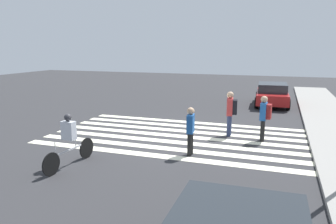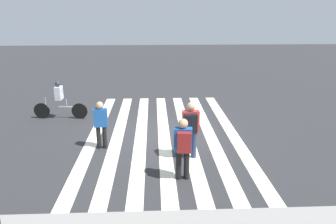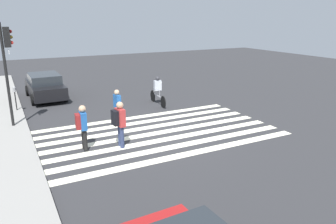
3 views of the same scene
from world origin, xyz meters
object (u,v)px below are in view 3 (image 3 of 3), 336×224
object	(u,v)px
parking_meter	(15,93)
pedestrian_adult_tall_backpack	(119,121)
car_parked_far_curb	(45,86)
pedestrian_adult_blue_shirt	(82,124)
pedestrian_adult_yellow_jacket	(117,104)
traffic_light	(7,56)
cyclist_far_lane	(158,90)

from	to	relation	value
parking_meter	pedestrian_adult_tall_backpack	size ratio (longest dim) A/B	0.78
parking_meter	car_parked_far_curb	distance (m)	3.11
parking_meter	pedestrian_adult_blue_shirt	xyz separation A→B (m)	(-6.64, -1.91, -0.02)
pedestrian_adult_tall_backpack	pedestrian_adult_blue_shirt	xyz separation A→B (m)	(0.34, 1.32, -0.03)
pedestrian_adult_yellow_jacket	pedestrian_adult_blue_shirt	bearing A→B (deg)	-47.14
parking_meter	pedestrian_adult_tall_backpack	distance (m)	7.69
pedestrian_adult_blue_shirt	car_parked_far_curb	distance (m)	9.17
traffic_light	car_parked_far_curb	size ratio (longest dim) A/B	1.05
pedestrian_adult_tall_backpack	car_parked_far_curb	distance (m)	9.62
cyclist_far_lane	parking_meter	bearing A→B (deg)	79.01
parking_meter	car_parked_far_curb	bearing A→B (deg)	-35.51
pedestrian_adult_yellow_jacket	cyclist_far_lane	size ratio (longest dim) A/B	0.71
pedestrian_adult_blue_shirt	car_parked_far_curb	xyz separation A→B (m)	(9.16, 0.11, -0.25)
traffic_light	car_parked_far_curb	distance (m)	6.10
traffic_light	pedestrian_adult_tall_backpack	bearing A→B (deg)	-141.60
car_parked_far_curb	pedestrian_adult_tall_backpack	bearing A→B (deg)	-172.55
parking_meter	pedestrian_adult_blue_shirt	distance (m)	6.91
car_parked_far_curb	pedestrian_adult_blue_shirt	bearing A→B (deg)	179.61
pedestrian_adult_tall_backpack	pedestrian_adult_yellow_jacket	xyz separation A→B (m)	(2.85, -0.90, -0.14)
cyclist_far_lane	pedestrian_adult_tall_backpack	bearing A→B (deg)	145.29
pedestrian_adult_blue_shirt	pedestrian_adult_yellow_jacket	bearing A→B (deg)	143.47
cyclist_far_lane	car_parked_far_curb	world-z (taller)	cyclist_far_lane
pedestrian_adult_tall_backpack	cyclist_far_lane	world-z (taller)	pedestrian_adult_tall_backpack
traffic_light	parking_meter	size ratio (longest dim) A/B	3.31
parking_meter	pedestrian_adult_tall_backpack	world-z (taller)	pedestrian_adult_tall_backpack
traffic_light	cyclist_far_lane	bearing A→B (deg)	-84.30
traffic_light	parking_meter	bearing A→B (deg)	-3.93
parking_meter	pedestrian_adult_blue_shirt	size ratio (longest dim) A/B	0.80
pedestrian_adult_tall_backpack	parking_meter	bearing A→B (deg)	-161.05
pedestrian_adult_tall_backpack	pedestrian_adult_blue_shirt	world-z (taller)	pedestrian_adult_tall_backpack
pedestrian_adult_tall_backpack	pedestrian_adult_yellow_jacket	distance (m)	3.00
pedestrian_adult_tall_backpack	car_parked_far_curb	size ratio (longest dim) A/B	0.41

